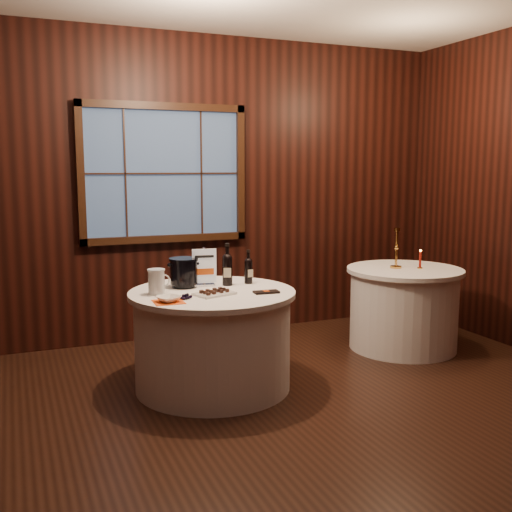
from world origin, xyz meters
name	(u,v)px	position (x,y,z in m)	size (l,w,h in m)	color
ground	(263,440)	(0.00, 0.00, 0.00)	(6.00, 6.00, 0.00)	black
back_wall	(164,184)	(0.00, 2.48, 1.54)	(6.00, 0.10, 3.00)	black
main_table	(213,339)	(0.00, 1.00, 0.39)	(1.28, 1.28, 0.77)	white
side_table	(403,308)	(2.00, 1.30, 0.39)	(1.08, 1.08, 0.77)	white
sign_stand	(204,273)	(0.00, 1.20, 0.88)	(0.19, 0.12, 0.31)	silver
port_bottle_left	(227,267)	(0.18, 1.16, 0.92)	(0.08, 0.09, 0.34)	black
port_bottle_right	(248,269)	(0.37, 1.17, 0.89)	(0.07, 0.07, 0.28)	black
ice_bucket	(184,272)	(-0.16, 1.22, 0.89)	(0.23, 0.23, 0.23)	black
chocolate_plate	(214,293)	(-0.03, 0.85, 0.79)	(0.33, 0.27, 0.04)	white
chocolate_box	(266,292)	(0.35, 0.76, 0.78)	(0.19, 0.09, 0.02)	black
grape_bunch	(187,297)	(-0.26, 0.78, 0.79)	(0.16, 0.09, 0.04)	black
glass_pitcher	(157,281)	(-0.42, 1.04, 0.87)	(0.18, 0.13, 0.19)	silver
orange_napkin	(168,302)	(-0.41, 0.74, 0.77)	(0.21, 0.21, 0.00)	#DF4B12
cracker_bowl	(168,299)	(-0.41, 0.74, 0.79)	(0.16, 0.16, 0.04)	white
brass_candlestick	(396,254)	(1.93, 1.34, 0.91)	(0.11, 0.11, 0.38)	gold
red_candle	(420,261)	(2.12, 1.23, 0.84)	(0.05, 0.05, 0.18)	gold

